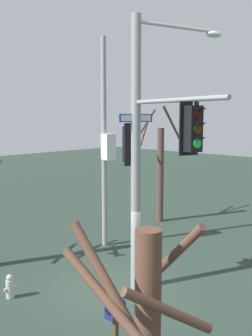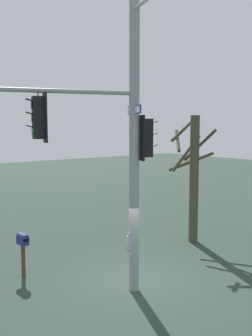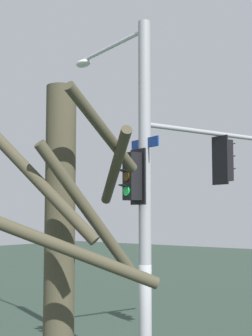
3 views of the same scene
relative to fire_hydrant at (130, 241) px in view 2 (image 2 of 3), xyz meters
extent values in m
plane|color=#2A3B30|center=(2.61, -1.90, -0.34)|extent=(80.00, 80.00, 0.00)
cylinder|color=gray|center=(3.06, -2.27, 3.81)|extent=(0.29, 0.29, 8.30)
cylinder|color=gray|center=(2.48, -4.11, 5.44)|extent=(1.27, 3.71, 0.12)
cube|color=black|center=(2.26, -4.83, 4.74)|extent=(0.43, 0.39, 1.10)
cube|color=black|center=(2.31, -4.67, 4.74)|extent=(0.55, 0.21, 1.30)
cylinder|color=#2F0403|center=(2.21, -4.99, 5.08)|extent=(0.22, 0.10, 0.22)
cube|color=black|center=(2.19, -5.06, 5.20)|extent=(0.25, 0.22, 0.06)
cylinder|color=#352504|center=(2.21, -4.99, 4.74)|extent=(0.22, 0.10, 0.22)
cube|color=black|center=(2.19, -5.06, 4.86)|extent=(0.25, 0.22, 0.06)
cylinder|color=#19D147|center=(2.21, -4.99, 4.40)|extent=(0.22, 0.10, 0.22)
cube|color=black|center=(2.19, -5.06, 4.52)|extent=(0.25, 0.22, 0.06)
cylinder|color=gray|center=(2.26, -4.83, 5.36)|extent=(0.04, 0.04, 0.15)
cube|color=black|center=(3.17, -1.92, 4.18)|extent=(0.44, 0.40, 1.10)
cube|color=black|center=(3.12, -2.08, 4.18)|extent=(0.54, 0.21, 1.30)
cylinder|color=#2F0403|center=(3.22, -1.76, 4.52)|extent=(0.22, 0.10, 0.22)
cube|color=black|center=(3.24, -1.69, 4.64)|extent=(0.25, 0.22, 0.06)
cylinder|color=#352504|center=(3.22, -1.76, 4.18)|extent=(0.22, 0.10, 0.22)
cube|color=black|center=(3.24, -1.69, 4.30)|extent=(0.25, 0.22, 0.06)
cylinder|color=#19D147|center=(3.22, -1.76, 3.84)|extent=(0.22, 0.10, 0.22)
cube|color=black|center=(3.24, -1.69, 3.96)|extent=(0.25, 0.22, 0.06)
cube|color=navy|center=(3.06, -2.27, 4.98)|extent=(1.04, 0.41, 0.24)
cube|color=white|center=(3.05, -2.29, 4.98)|extent=(0.94, 0.35, 0.18)
cylinder|color=#B2B2B7|center=(0.00, 0.00, -0.07)|extent=(0.24, 0.24, 0.55)
sphere|color=#B2B2B7|center=(0.00, 0.00, 0.29)|extent=(0.20, 0.20, 0.20)
cylinder|color=#B2B2B7|center=(-0.14, 0.00, -0.04)|extent=(0.10, 0.09, 0.09)
cylinder|color=#B2B2B7|center=(0.14, 0.00, -0.04)|extent=(0.10, 0.09, 0.09)
cube|color=#4C3823|center=(0.01, -4.42, 0.18)|extent=(0.10, 0.10, 1.05)
cube|color=navy|center=(0.01, -4.42, 0.83)|extent=(0.46, 0.27, 0.24)
cylinder|color=navy|center=(0.01, -4.42, 0.95)|extent=(0.46, 0.27, 0.24)
cylinder|color=#443F2E|center=(0.79, 2.77, 2.30)|extent=(0.38, 0.38, 5.29)
cylinder|color=#443F2E|center=(0.05, 3.38, 2.95)|extent=(1.36, 1.62, 0.88)
cylinder|color=#443F2E|center=(0.34, 2.24, 3.91)|extent=(1.20, 1.05, 0.89)
cylinder|color=#443F2E|center=(0.52, 3.39, 3.69)|extent=(1.38, 0.70, 1.42)
cylinder|color=#443F2E|center=(0.14, 2.72, 4.31)|extent=(0.24, 1.39, 0.92)
cylinder|color=#443F2E|center=(0.18, 2.94, 3.35)|extent=(0.48, 1.36, 1.55)
camera|label=1|loc=(-5.67, -10.10, 5.05)|focal=41.87mm
camera|label=2|loc=(11.74, -9.30, 4.56)|focal=41.77mm
camera|label=3|loc=(-3.61, 7.16, 3.32)|focal=52.70mm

